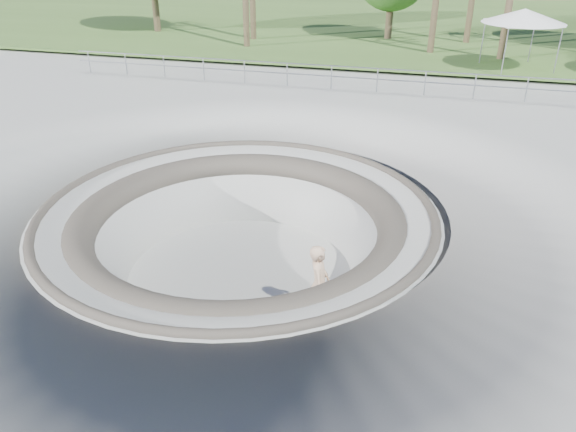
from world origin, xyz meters
name	(u,v)px	position (x,y,z in m)	size (l,w,h in m)	color
ground	(238,210)	(0.00, 0.00, 0.00)	(180.00, 180.00, 0.00)	#A0A19B
skate_bowl	(240,269)	(0.00, 0.00, -1.83)	(14.00, 14.00, 4.10)	#A0A19B
grass_strip	(388,19)	(0.00, 34.00, 0.22)	(180.00, 36.00, 0.12)	#3C5B24
distant_hills	(437,57)	(3.78, 57.17, -7.02)	(103.20, 45.00, 28.60)	brown
safety_railing	(331,77)	(0.00, 12.00, 0.69)	(25.00, 0.06, 1.03)	gray
skateboard	(318,320)	(2.52, -1.59, -1.83)	(0.83, 0.32, 0.08)	olive
skater	(319,284)	(2.52, -1.59, -0.81)	(0.73, 0.48, 2.00)	tan
canopy_white	(524,16)	(8.09, 18.00, 2.72)	(5.17, 5.17, 2.79)	gray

